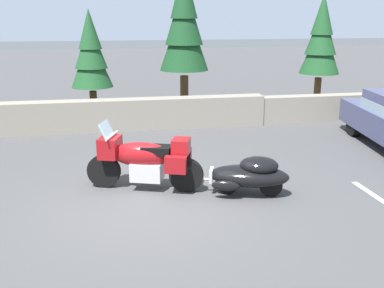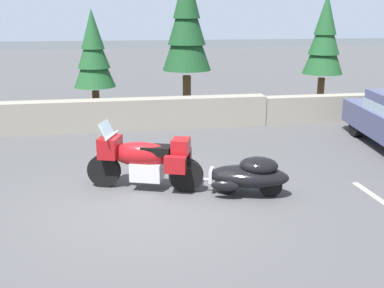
% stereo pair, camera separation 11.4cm
% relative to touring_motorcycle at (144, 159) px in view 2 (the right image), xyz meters
% --- Properties ---
extents(ground_plane, '(80.00, 80.00, 0.00)m').
position_rel_touring_motorcycle_xyz_m(ground_plane, '(0.06, -0.71, -0.62)').
color(ground_plane, '#4C4C4F').
extents(stone_guard_wall, '(24.00, 0.62, 0.92)m').
position_rel_touring_motorcycle_xyz_m(stone_guard_wall, '(-0.36, 4.90, -0.18)').
color(stone_guard_wall, gray).
rests_on(stone_guard_wall, ground).
extents(touring_motorcycle, '(2.23, 1.19, 1.33)m').
position_rel_touring_motorcycle_xyz_m(touring_motorcycle, '(0.00, 0.00, 0.00)').
color(touring_motorcycle, black).
rests_on(touring_motorcycle, ground).
extents(car_shaped_trailer, '(2.20, 1.16, 0.76)m').
position_rel_touring_motorcycle_xyz_m(car_shaped_trailer, '(1.93, -0.67, -0.21)').
color(car_shaped_trailer, black).
rests_on(car_shaped_trailer, ground).
extents(pine_tree_tall, '(1.56, 1.56, 4.85)m').
position_rel_touring_motorcycle_xyz_m(pine_tree_tall, '(1.85, 6.20, 2.41)').
color(pine_tree_tall, brown).
rests_on(pine_tree_tall, ground).
extents(pine_tree_secondary, '(1.39, 1.39, 4.02)m').
position_rel_touring_motorcycle_xyz_m(pine_tree_secondary, '(6.74, 6.61, 1.90)').
color(pine_tree_secondary, brown).
rests_on(pine_tree_secondary, ground).
extents(pine_tree_far_right, '(1.28, 1.28, 3.49)m').
position_rel_touring_motorcycle_xyz_m(pine_tree_far_right, '(-1.07, 6.05, 1.56)').
color(pine_tree_far_right, brown).
rests_on(pine_tree_far_right, ground).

